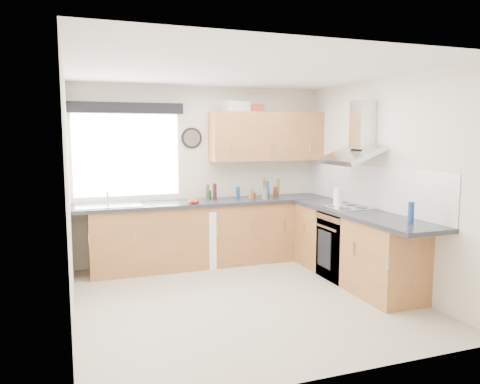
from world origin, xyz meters
name	(u,v)px	position (x,y,z in m)	size (l,w,h in m)	color
ground_plane	(245,299)	(0.00, 0.00, 0.00)	(3.60, 3.60, 0.00)	beige
ceiling	(245,71)	(0.00, 0.00, 2.50)	(3.60, 3.60, 0.02)	white
wall_back	(202,175)	(0.00, 1.80, 1.25)	(3.60, 0.02, 2.50)	silver
wall_front	(331,216)	(0.00, -1.80, 1.25)	(3.60, 0.02, 2.50)	silver
wall_left	(69,196)	(-1.80, 0.00, 1.25)	(0.02, 3.60, 2.50)	silver
wall_right	(383,183)	(1.80, 0.00, 1.25)	(0.02, 3.60, 2.50)	silver
window	(127,155)	(-1.05, 1.79, 1.55)	(1.40, 0.02, 1.10)	white
window_blind	(126,108)	(-1.05, 1.70, 2.18)	(1.50, 0.18, 0.14)	black
splashback	(368,186)	(1.79, 0.30, 1.18)	(0.01, 3.00, 0.54)	white
base_cab_back	(201,235)	(-0.10, 1.51, 0.43)	(3.00, 0.58, 0.86)	#935E31
base_cab_corner	(303,227)	(1.50, 1.50, 0.43)	(0.60, 0.60, 0.86)	#935E31
base_cab_right	(354,248)	(1.51, 0.15, 0.43)	(0.58, 2.10, 0.86)	#935E31
worktop_back	(207,203)	(0.00, 1.50, 0.89)	(3.60, 0.62, 0.05)	#23232A
worktop_right	(361,214)	(1.50, 0.00, 0.89)	(0.62, 2.42, 0.05)	#23232A
sink	(109,203)	(-1.33, 1.50, 0.95)	(0.84, 0.46, 0.10)	silver
oven	(347,245)	(1.50, 0.30, 0.42)	(0.56, 0.58, 0.85)	black
hob_plate	(348,207)	(1.50, 0.30, 0.92)	(0.52, 0.52, 0.01)	silver
extractor_hood	(357,139)	(1.60, 0.30, 1.77)	(0.52, 0.78, 0.66)	silver
upper_cabinets	(267,136)	(0.95, 1.62, 1.80)	(1.70, 0.35, 0.70)	#935E31
washing_machine	(197,237)	(-0.15, 1.52, 0.40)	(0.54, 0.52, 0.79)	white
wall_clock	(192,138)	(-0.15, 1.76, 1.78)	(0.30, 0.30, 0.04)	black
casserole	(235,107)	(0.49, 1.72, 2.23)	(0.37, 0.26, 0.15)	white
storage_box	(255,108)	(0.79, 1.72, 2.21)	(0.25, 0.20, 0.11)	#B74031
utensil_pot	(264,195)	(0.80, 1.35, 0.98)	(0.09, 0.09, 0.13)	#796A5E
kitchen_roll	(338,198)	(1.40, 0.37, 1.03)	(0.11, 0.11, 0.25)	white
tomato_cluster	(194,201)	(-0.25, 1.30, 0.94)	(0.13, 0.13, 0.06)	#B72A11
jar_0	(251,194)	(0.63, 1.47, 0.99)	(0.07, 0.07, 0.15)	olive
jar_1	(268,193)	(0.97, 1.63, 0.96)	(0.04, 0.04, 0.10)	#4E221C
jar_2	(238,193)	(0.49, 1.61, 0.99)	(0.05, 0.05, 0.16)	navy
jar_3	(254,197)	(0.65, 1.36, 0.96)	(0.04, 0.04, 0.10)	maroon
jar_4	(208,192)	(0.06, 1.68, 1.01)	(0.04, 0.04, 0.21)	brown
jar_5	(210,195)	(0.07, 1.64, 0.97)	(0.04, 0.04, 0.13)	#143815
jar_6	(275,192)	(1.07, 1.60, 0.98)	(0.05, 0.05, 0.14)	maroon
jar_7	(254,196)	(0.65, 1.39, 0.97)	(0.05, 0.05, 0.11)	brown
jar_8	(278,187)	(1.14, 1.63, 1.04)	(0.04, 0.04, 0.26)	olive
jar_9	(267,189)	(0.90, 1.48, 1.04)	(0.04, 0.04, 0.25)	navy
jar_10	(215,192)	(0.12, 1.54, 1.03)	(0.06, 0.06, 0.23)	#391514
bottle_0	(411,213)	(1.54, -0.82, 1.02)	(0.06, 0.06, 0.23)	navy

